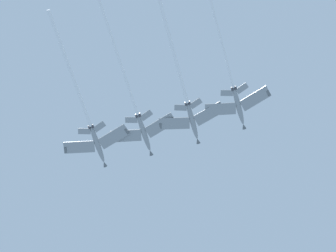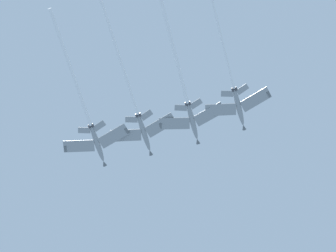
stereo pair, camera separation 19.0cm
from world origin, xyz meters
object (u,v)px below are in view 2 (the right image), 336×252
object	(u,v)px
jet_far_left	(86,112)
jet_inner_right	(233,83)
jet_inner_left	(133,100)
jet_centre	(181,77)

from	to	relation	value
jet_far_left	jet_inner_right	world-z (taller)	jet_inner_right
jet_inner_left	jet_centre	distance (m)	15.18
jet_inner_left	jet_far_left	bearing A→B (deg)	56.22
jet_far_left	jet_inner_right	bearing A→B (deg)	-120.40
jet_far_left	jet_centre	distance (m)	28.88
jet_far_left	jet_inner_left	world-z (taller)	jet_inner_left
jet_centre	jet_inner_left	bearing A→B (deg)	45.27
jet_far_left	jet_inner_left	distance (m)	13.91
jet_inner_left	jet_inner_right	bearing A→B (deg)	-118.77
jet_far_left	jet_inner_right	xyz separation A→B (m)	(-21.65, -36.91, 1.26)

